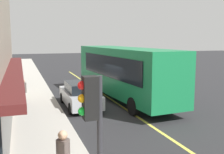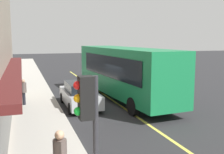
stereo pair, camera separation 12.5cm
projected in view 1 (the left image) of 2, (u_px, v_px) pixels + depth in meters
ground at (120, 105)px, 16.61m from camera, size 120.00×120.00×0.00m
sidewalk at (38, 111)px, 15.00m from camera, size 80.00×2.64×0.15m
lane_centre_stripe at (120, 105)px, 16.61m from camera, size 36.00×0.16×0.01m
bus at (123, 71)px, 17.81m from camera, size 11.29×3.36×3.50m
traffic_light at (92, 115)px, 5.56m from camera, size 0.30×0.52×3.20m
car_black at (103, 73)px, 26.48m from camera, size 4.32×1.90×1.52m
car_silver at (80, 95)px, 16.11m from camera, size 4.32×1.90×1.52m
pedestrian_near_storefront at (24, 90)px, 15.97m from camera, size 0.34×0.34×1.55m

